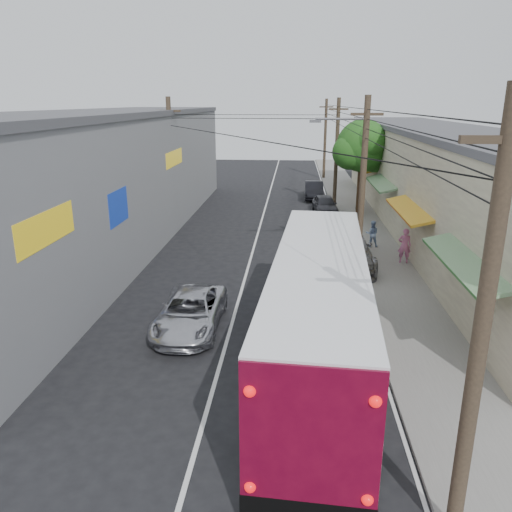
{
  "coord_description": "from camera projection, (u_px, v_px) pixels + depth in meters",
  "views": [
    {
      "loc": [
        2.14,
        -9.55,
        7.72
      ],
      "look_at": [
        0.73,
        8.8,
        2.01
      ],
      "focal_mm": 35.0,
      "sensor_mm": 36.0,
      "label": 1
    }
  ],
  "objects": [
    {
      "name": "ground",
      "position": [
        195.0,
        450.0,
        11.54
      ],
      "size": [
        120.0,
        120.0,
        0.0
      ],
      "primitive_type": "plane",
      "color": "black",
      "rests_on": "ground"
    },
    {
      "name": "pedestrian_near",
      "position": [
        405.0,
        246.0,
        24.36
      ],
      "size": [
        0.68,
        0.5,
        1.73
      ],
      "primitive_type": "imported",
      "rotation": [
        0.0,
        0.0,
        3.0
      ],
      "color": "pink",
      "rests_on": "sidewalk"
    },
    {
      "name": "building_left",
      "position": [
        106.0,
        177.0,
        28.21
      ],
      "size": [
        7.2,
        36.0,
        7.25
      ],
      "color": "gray",
      "rests_on": "ground"
    },
    {
      "name": "jeepney",
      "position": [
        190.0,
        312.0,
        17.53
      ],
      "size": [
        2.15,
        4.62,
        1.28
      ],
      "primitive_type": "imported",
      "rotation": [
        0.0,
        0.0,
        -0.0
      ],
      "color": "silver",
      "rests_on": "ground"
    },
    {
      "name": "sidewalk",
      "position": [
        365.0,
        234.0,
        30.09
      ],
      "size": [
        3.0,
        80.0,
        0.12
      ],
      "primitive_type": "cube",
      "color": "slate",
      "rests_on": "ground"
    },
    {
      "name": "parked_car_mid",
      "position": [
        325.0,
        205.0,
        35.71
      ],
      "size": [
        1.9,
        3.99,
        1.32
      ],
      "primitive_type": "imported",
      "rotation": [
        0.0,
        0.0,
        0.09
      ],
      "color": "#29292E",
      "rests_on": "ground"
    },
    {
      "name": "parked_car_far",
      "position": [
        314.0,
        190.0,
        41.33
      ],
      "size": [
        1.5,
        4.21,
        1.38
      ],
      "primitive_type": "imported",
      "rotation": [
        0.0,
        0.0,
        -0.01
      ],
      "color": "black",
      "rests_on": "ground"
    },
    {
      "name": "building_right",
      "position": [
        438.0,
        179.0,
        30.75
      ],
      "size": [
        7.09,
        40.0,
        6.25
      ],
      "color": "beige",
      "rests_on": "ground"
    },
    {
      "name": "parked_suv",
      "position": [
        343.0,
        247.0,
        24.38
      ],
      "size": [
        2.77,
        6.39,
        1.83
      ],
      "primitive_type": "imported",
      "rotation": [
        0.0,
        0.0,
        0.03
      ],
      "color": "gray",
      "rests_on": "ground"
    },
    {
      "name": "coach_bus",
      "position": [
        318.0,
        310.0,
        14.69
      ],
      "size": [
        3.5,
        12.45,
        3.55
      ],
      "rotation": [
        0.0,
        0.0,
        -0.07
      ],
      "color": "white",
      "rests_on": "ground"
    },
    {
      "name": "utility_poles",
      "position": [
        311.0,
        165.0,
        29.44
      ],
      "size": [
        11.8,
        45.28,
        8.0
      ],
      "color": "#473828",
      "rests_on": "ground"
    },
    {
      "name": "street_tree",
      "position": [
        363.0,
        148.0,
        34.42
      ],
      "size": [
        4.4,
        4.0,
        6.6
      ],
      "color": "#3F2B19",
      "rests_on": "ground"
    },
    {
      "name": "pedestrian_far",
      "position": [
        372.0,
        234.0,
        27.14
      ],
      "size": [
        0.73,
        0.59,
        1.44
      ],
      "primitive_type": "imported",
      "rotation": [
        0.0,
        0.0,
        3.08
      ],
      "color": "#92ADD5",
      "rests_on": "sidewalk"
    }
  ]
}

